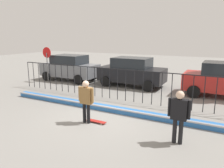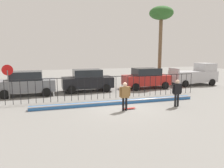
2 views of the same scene
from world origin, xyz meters
name	(u,v)px [view 1 (image 1 of 2)]	position (x,y,z in m)	size (l,w,h in m)	color
ground_plane	(97,118)	(0.00, 0.00, 0.00)	(60.00, 60.00, 0.00)	gray
bowl_coping_ledge	(109,108)	(0.00, 1.01, 0.12)	(11.00, 0.40, 0.27)	#2D6BB7
perimeter_fence	(126,81)	(0.00, 2.81, 1.02)	(14.04, 0.04, 1.64)	black
skateboarder	(86,98)	(-0.10, -0.58, 1.00)	(0.67, 0.25, 1.66)	black
skateboard	(96,121)	(0.23, -0.41, 0.06)	(0.80, 0.20, 0.07)	#A51E19
camera_operator	(179,112)	(3.34, -0.63, 1.02)	(0.68, 0.26, 1.69)	black
parked_car_gray	(70,67)	(-5.94, 5.75, 0.97)	(4.30, 2.12, 1.90)	slate
parked_car_black	(132,72)	(-1.06, 6.12, 0.97)	(4.30, 2.12, 1.90)	black
stop_sign	(47,60)	(-7.04, 4.60, 1.62)	(0.76, 0.07, 2.50)	slate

